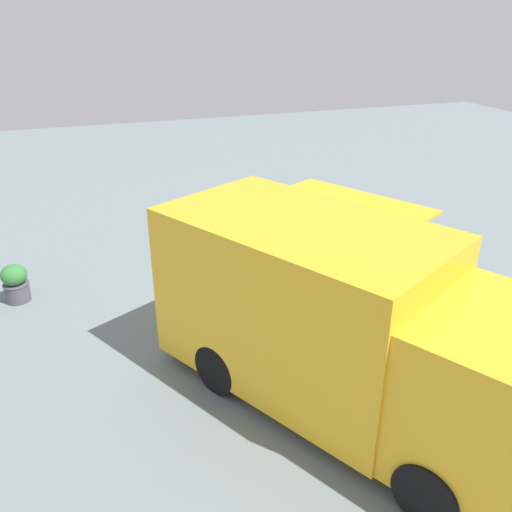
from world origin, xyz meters
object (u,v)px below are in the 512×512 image
at_px(planter_flowering_far, 15,283).
at_px(food_truck, 342,326).
at_px(planter_flowering_near, 228,213).
at_px(person_customer, 224,263).

bearing_deg(planter_flowering_far, food_truck, -135.97).
xyz_separation_m(food_truck, planter_flowering_far, (4.64, 4.49, -0.86)).
bearing_deg(food_truck, planter_flowering_near, -3.45).
relative_size(food_truck, person_customer, 6.41).
distance_m(planter_flowering_near, planter_flowering_far, 5.39).
relative_size(person_customer, planter_flowering_near, 1.12).
bearing_deg(planter_flowering_near, planter_flowering_far, 114.64).
height_order(food_truck, person_customer, food_truck).
height_order(food_truck, planter_flowering_far, food_truck).
distance_m(food_truck, planter_flowering_near, 6.95).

